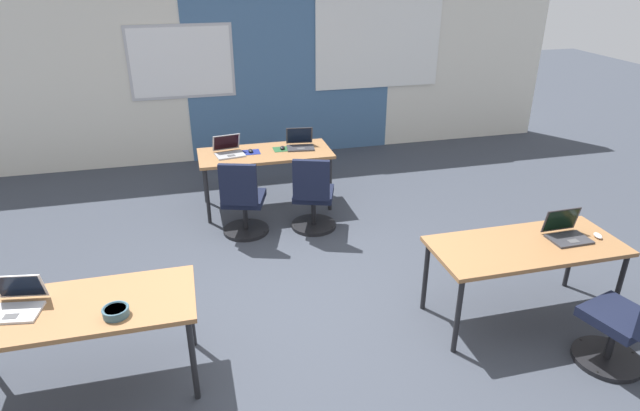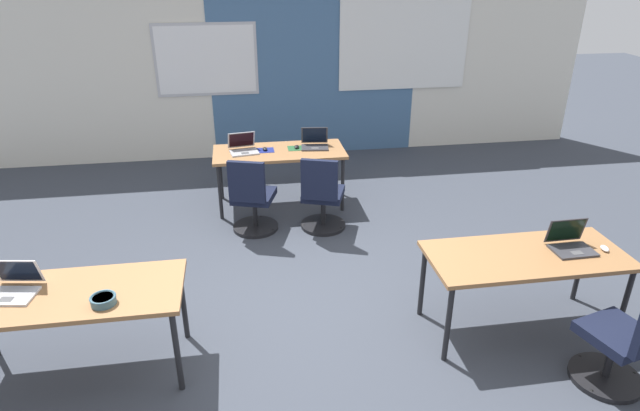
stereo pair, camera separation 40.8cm
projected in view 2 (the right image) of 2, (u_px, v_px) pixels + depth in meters
ground_plane at (303, 304)px, 4.91m from camera, size 24.00×24.00×0.00m
back_wall_assembly at (268, 63)px, 8.06m from camera, size 10.00×0.27×2.80m
desk_near_left at (70, 300)px, 3.84m from camera, size 1.60×0.70×0.72m
desk_near_right at (526, 260)px, 4.34m from camera, size 1.60×0.70×0.72m
desk_far_center at (279, 155)px, 6.59m from camera, size 1.60×0.70×0.72m
laptop_far_left at (243, 148)px, 6.51m from camera, size 0.38×0.36×0.22m
mousepad_far_left at (265, 150)px, 6.57m from camera, size 0.22×0.19×0.00m
mouse_far_left at (265, 149)px, 6.56m from camera, size 0.06×0.10×0.03m
chair_far_left at (253, 202)px, 6.04m from camera, size 0.55×0.60×0.92m
laptop_near_left_end at (13, 287)px, 3.79m from camera, size 0.37×0.35×0.23m
laptop_far_right at (315, 143)px, 6.67m from camera, size 0.36×0.33×0.23m
mousepad_far_right at (297, 148)px, 6.64m from camera, size 0.22×0.19×0.00m
mouse_far_right at (297, 147)px, 6.64m from camera, size 0.08×0.11×0.03m
chair_far_right at (322, 200)px, 6.08m from camera, size 0.56×0.61×0.92m
laptop_near_right_end at (570, 243)px, 4.36m from camera, size 0.33×0.28×0.23m
mouse_near_right_end at (605, 248)px, 4.36m from camera, size 0.07×0.11×0.03m
chair_near_right_end at (625, 345)px, 3.83m from camera, size 0.54×0.59×0.92m
snack_bowl at (103, 299)px, 3.68m from camera, size 0.18×0.18×0.06m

